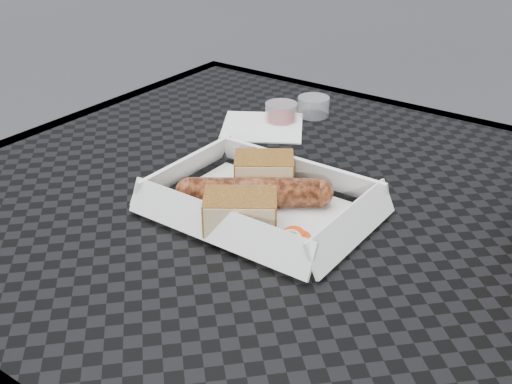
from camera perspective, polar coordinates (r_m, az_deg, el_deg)
patio_table at (r=0.83m, az=0.45°, el=-4.56°), size 0.80×0.80×0.74m
food_tray at (r=0.75m, az=0.45°, el=-1.61°), size 0.22×0.15×0.00m
bratwurst at (r=0.74m, az=-0.15°, el=-0.02°), size 0.16×0.12×0.03m
bread_near at (r=0.78m, az=0.72°, el=1.65°), size 0.09×0.08×0.04m
bread_far at (r=0.70m, az=-1.41°, el=-1.81°), size 0.09×0.09×0.04m
veg_garnish at (r=0.68m, az=3.17°, el=-4.59°), size 0.03×0.03×0.00m
napkin at (r=0.98m, az=0.57°, el=5.83°), size 0.16×0.16×0.00m
condiment_cup_sauce at (r=0.99m, az=2.26°, el=7.06°), size 0.05×0.05×0.03m
condiment_cup_empty at (r=1.02m, az=5.12°, el=7.59°), size 0.05×0.05×0.03m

